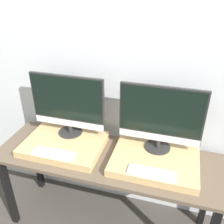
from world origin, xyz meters
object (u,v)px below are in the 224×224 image
(monitor_right, at_px, (161,117))
(keyboard_right, at_px, (152,173))
(keyboard_left, at_px, (54,153))
(monitor_left, at_px, (68,104))

(monitor_right, height_order, keyboard_right, monitor_right)
(keyboard_left, distance_m, keyboard_right, 0.73)
(keyboard_left, bearing_deg, keyboard_right, 0.00)
(keyboard_right, bearing_deg, monitor_right, 90.00)
(monitor_left, height_order, keyboard_right, monitor_left)
(monitor_right, bearing_deg, monitor_left, 180.00)
(monitor_left, xyz_separation_m, monitor_right, (0.73, 0.00, 0.00))
(keyboard_left, height_order, keyboard_right, same)
(monitor_left, xyz_separation_m, keyboard_right, (0.73, -0.30, -0.27))
(monitor_left, bearing_deg, keyboard_left, -90.00)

